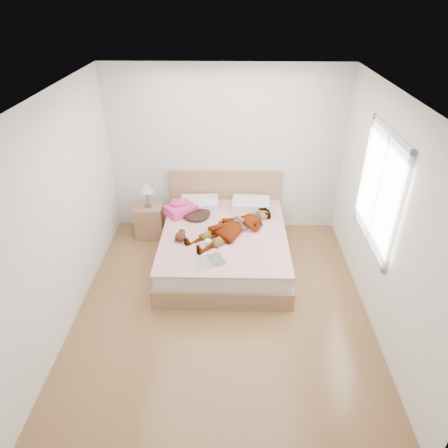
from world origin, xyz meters
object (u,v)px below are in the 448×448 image
towel (180,208)px  nightstand (149,218)px  phone (200,206)px  coffee_mug (208,243)px  bed (224,242)px  plush_toy (181,236)px  woman (234,225)px  magazine (210,261)px

towel → nightstand: bearing=160.8°
phone → coffee_mug: 0.81m
bed → towel: (-0.68, 0.43, 0.32)m
nightstand → bed: bearing=-26.8°
coffee_mug → plush_toy: plush_toy is taller
woman → coffee_mug: bearing=-83.4°
bed → phone: bearing=137.5°
coffee_mug → nightstand: nightstand is taller
woman → magazine: (-0.30, -0.73, -0.09)m
phone → coffee_mug: size_ratio=0.81×
bed → plush_toy: bearing=-152.7°
phone → magazine: (0.20, -1.13, -0.17)m
woman → phone: size_ratio=15.33×
phone → nightstand: nightstand is taller
coffee_mug → nightstand: (-1.00, 1.05, -0.25)m
phone → bed: bed is taller
woman → towel: (-0.81, 0.49, -0.01)m
coffee_mug → magazine: bearing=-83.6°
bed → nightstand: (-1.21, 0.61, 0.03)m
bed → magazine: size_ratio=4.39×
towel → nightstand: size_ratio=0.57×
woman → phone: (-0.50, 0.40, 0.08)m
towel → coffee_mug: (0.48, -0.87, -0.04)m
bed → plush_toy: (-0.59, -0.30, 0.30)m
towel → plush_toy: (0.09, -0.73, -0.02)m
bed → coffee_mug: 0.56m
bed → towel: bed is taller
magazine → plush_toy: 0.65m
towel → coffee_mug: bearing=-61.3°
coffee_mug → nightstand: 1.47m
phone → bed: (0.37, -0.34, -0.42)m
towel → coffee_mug: 0.99m
towel → plush_toy: size_ratio=2.26×
bed → magazine: bed is taller
woman → plush_toy: 0.76m
plush_toy → nightstand: (-0.62, 0.91, -0.27)m
magazine → coffee_mug: bearing=96.4°
bed → towel: 0.87m
nightstand → woman: bearing=-26.7°
woman → coffee_mug: woman is taller
woman → phone: 0.65m
phone → coffee_mug: bearing=-120.1°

